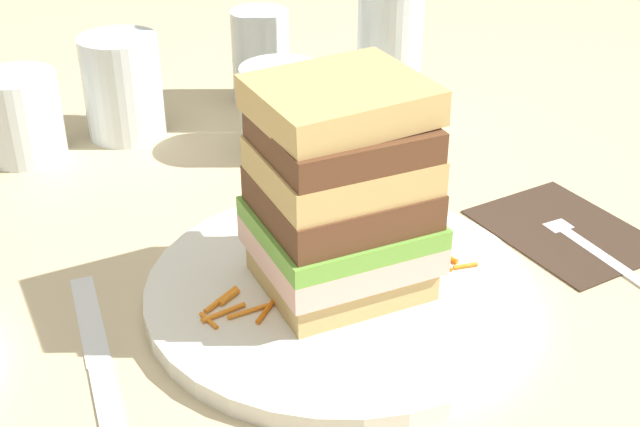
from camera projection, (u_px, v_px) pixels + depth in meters
ground_plane at (341, 283)px, 0.61m from camera, size 3.00×3.00×0.00m
main_plate at (340, 291)px, 0.59m from camera, size 0.27×0.27×0.01m
sandwich at (341, 192)px, 0.55m from camera, size 0.11×0.11×0.15m
carrot_shred_0 at (266, 310)px, 0.56m from camera, size 0.02×0.02×0.00m
carrot_shred_1 at (232, 300)px, 0.56m from camera, size 0.02×0.01×0.00m
carrot_shred_2 at (248, 311)px, 0.55m from camera, size 0.03×0.00×0.00m
carrot_shred_3 at (223, 312)px, 0.55m from camera, size 0.03×0.01×0.00m
carrot_shred_4 at (218, 296)px, 0.57m from camera, size 0.03×0.02×0.00m
carrot_shred_5 at (209, 321)px, 0.55m from camera, size 0.01×0.02×0.00m
carrot_shred_6 at (412, 257)px, 0.61m from camera, size 0.02×0.02×0.00m
carrot_shred_7 at (414, 264)px, 0.60m from camera, size 0.02×0.01×0.00m
carrot_shred_8 at (425, 258)px, 0.61m from camera, size 0.01×0.03×0.00m
carrot_shred_9 at (423, 241)px, 0.63m from camera, size 0.02×0.01×0.00m
carrot_shred_10 at (445, 261)px, 0.61m from camera, size 0.01×0.02×0.00m
carrot_shred_11 at (429, 271)px, 0.59m from camera, size 0.02×0.02×0.00m
carrot_shred_12 at (434, 254)px, 0.61m from camera, size 0.02×0.02×0.00m
carrot_shred_13 at (466, 266)px, 0.60m from camera, size 0.02×0.01×0.00m
carrot_shred_14 at (442, 256)px, 0.61m from camera, size 0.01×0.02×0.00m
napkin_dark at (565, 230)px, 0.67m from camera, size 0.11×0.14×0.00m
fork at (585, 240)px, 0.65m from camera, size 0.02×0.17×0.00m
knife at (100, 367)px, 0.53m from camera, size 0.04×0.20×0.00m
juice_glass at (282, 114)px, 0.79m from camera, size 0.08×0.08×0.08m
empty_tumbler_0 at (261, 56)px, 0.89m from camera, size 0.06×0.06×0.10m
empty_tumbler_1 at (21, 116)px, 0.77m from camera, size 0.07×0.07×0.08m
empty_tumbler_2 at (123, 87)px, 0.81m from camera, size 0.08×0.08×0.10m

